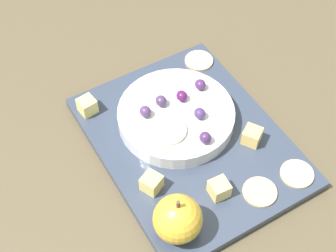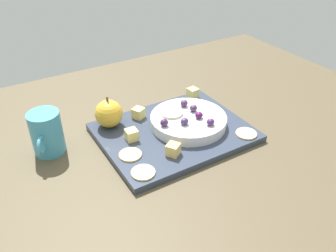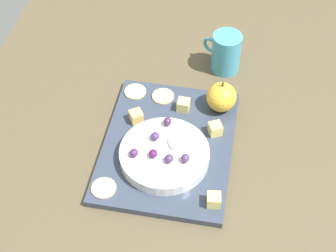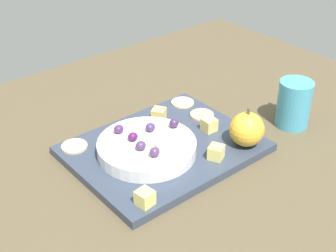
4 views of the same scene
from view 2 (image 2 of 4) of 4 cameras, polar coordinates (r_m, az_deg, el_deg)
table at (r=85.84cm, az=1.66°, el=-2.50°), size 127.84×96.06×4.48cm
platter at (r=83.48cm, az=1.01°, el=-1.10°), size 34.44×26.92×1.61cm
serving_dish at (r=84.11cm, az=3.46°, el=0.81°), size 18.44×18.44×2.50cm
apple_whole at (r=84.08cm, az=-9.68°, el=2.02°), size 6.69×6.69×6.69cm
apple_stem at (r=82.13cm, az=-9.93°, el=4.37°), size 0.50×0.50×1.20cm
cheese_cube_0 at (r=96.72cm, az=4.08°, el=5.45°), size 2.91×2.91×2.59cm
cheese_cube_1 at (r=79.47cm, az=-5.99°, el=-1.45°), size 2.75×2.75×2.59cm
cheese_cube_2 at (r=74.58cm, az=0.84°, el=-3.87°), size 3.59×3.59×2.59cm
cheese_cube_3 at (r=87.41cm, az=-4.88°, el=2.14°), size 3.46×3.46×2.59cm
cracker_0 at (r=70.63cm, az=-4.10°, el=-7.61°), size 4.97×4.97×0.40cm
cracker_1 at (r=83.41cm, az=12.71°, el=-1.22°), size 4.97×4.97×0.40cm
cracker_2 at (r=75.36cm, az=-6.20°, el=-4.70°), size 4.97×4.97×0.40cm
grape_0 at (r=80.13cm, az=2.79°, el=0.79°), size 1.92×1.73×1.67cm
grape_1 at (r=82.65cm, az=5.11°, el=1.77°), size 1.92×1.73×1.62cm
grape_2 at (r=80.37cm, az=6.99°, el=0.66°), size 1.92×1.73×1.66cm
grape_3 at (r=85.30cm, az=4.19°, el=2.94°), size 1.92×1.73×1.73cm
grape_4 at (r=79.38cm, az=-0.63°, el=0.55°), size 1.92×1.73×1.82cm
grape_5 at (r=87.22cm, az=2.66°, el=3.75°), size 1.92×1.73×1.78cm
apple_slice_0 at (r=84.35cm, az=0.61°, el=2.21°), size 5.51×5.51×0.60cm
cup at (r=80.46cm, az=-19.28°, el=-1.11°), size 6.98×9.50×9.93cm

